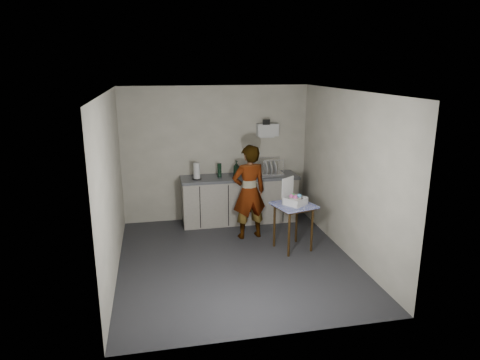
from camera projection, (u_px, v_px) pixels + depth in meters
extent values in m
plane|color=#2B2C30|center=(236.00, 260.00, 6.72)|extent=(4.00, 4.00, 0.00)
cube|color=#AFAB98|center=(216.00, 154.00, 8.26)|extent=(3.60, 0.02, 2.60)
cube|color=#AFAB98|center=(347.00, 174.00, 6.73)|extent=(0.02, 4.00, 2.60)
cube|color=#AFAB98|center=(112.00, 187.00, 6.03)|extent=(0.02, 4.00, 2.60)
cube|color=silver|center=(236.00, 92.00, 6.04)|extent=(3.60, 4.00, 0.01)
cube|color=black|center=(239.00, 219.00, 8.39)|extent=(2.20, 0.52, 0.08)
cube|color=#B4ADA0|center=(239.00, 200.00, 8.29)|extent=(2.20, 0.58, 0.86)
cube|color=#50525A|center=(239.00, 177.00, 8.17)|extent=(2.24, 0.62, 0.05)
cube|color=black|center=(200.00, 207.00, 7.86)|extent=(0.02, 0.01, 0.80)
cube|color=black|center=(228.00, 206.00, 7.97)|extent=(0.02, 0.01, 0.80)
cube|color=black|center=(257.00, 204.00, 8.07)|extent=(0.01, 0.01, 0.80)
cube|color=black|center=(283.00, 202.00, 8.17)|extent=(0.02, 0.01, 0.80)
cube|color=white|center=(268.00, 130.00, 8.27)|extent=(0.42, 0.16, 0.24)
cube|color=white|center=(267.00, 137.00, 8.36)|extent=(0.30, 0.06, 0.04)
cube|color=black|center=(266.00, 122.00, 8.14)|extent=(0.14, 0.02, 0.10)
cylinder|color=#311D0B|center=(289.00, 235.00, 6.76)|extent=(0.04, 0.04, 0.72)
cylinder|color=#311D0B|center=(312.00, 231.00, 6.95)|extent=(0.04, 0.04, 0.72)
cylinder|color=#311D0B|center=(274.00, 226.00, 7.14)|extent=(0.04, 0.04, 0.72)
cylinder|color=#311D0B|center=(296.00, 222.00, 7.33)|extent=(0.04, 0.04, 0.72)
cube|color=#311D0B|center=(294.00, 207.00, 6.95)|extent=(0.65, 0.65, 0.04)
cube|color=#1B28A3|center=(294.00, 205.00, 6.94)|extent=(0.74, 0.74, 0.03)
imported|color=#B2A593|center=(249.00, 192.00, 7.42)|extent=(0.66, 0.48, 1.67)
imported|color=black|center=(236.00, 169.00, 8.01)|extent=(0.16, 0.16, 0.32)
cylinder|color=red|center=(238.00, 174.00, 8.11)|extent=(0.06, 0.06, 0.11)
cylinder|color=black|center=(219.00, 170.00, 8.07)|extent=(0.08, 0.08, 0.26)
cylinder|color=black|center=(197.00, 179.00, 7.95)|extent=(0.17, 0.17, 0.02)
cylinder|color=white|center=(197.00, 171.00, 7.91)|extent=(0.12, 0.12, 0.29)
cube|color=white|center=(271.00, 173.00, 8.34)|extent=(0.44, 0.33, 0.02)
cylinder|color=white|center=(263.00, 168.00, 8.13)|extent=(0.01, 0.01, 0.29)
cylinder|color=white|center=(283.00, 167.00, 8.21)|extent=(0.01, 0.01, 0.29)
cylinder|color=white|center=(260.00, 164.00, 8.40)|extent=(0.01, 0.01, 0.29)
cylinder|color=white|center=(279.00, 163.00, 8.48)|extent=(0.01, 0.01, 0.29)
cylinder|color=white|center=(266.00, 167.00, 8.29)|extent=(0.05, 0.24, 0.24)
cylinder|color=white|center=(270.00, 167.00, 8.30)|extent=(0.05, 0.24, 0.24)
cylinder|color=white|center=(275.00, 166.00, 8.32)|extent=(0.05, 0.24, 0.24)
cube|color=white|center=(295.00, 204.00, 6.92)|extent=(0.43, 0.43, 0.01)
cube|color=white|center=(303.00, 202.00, 6.81)|extent=(0.25, 0.19, 0.11)
cube|color=white|center=(288.00, 199.00, 7.00)|extent=(0.25, 0.19, 0.11)
cube|color=white|center=(290.00, 203.00, 6.80)|extent=(0.19, 0.25, 0.11)
cube|color=white|center=(300.00, 199.00, 7.01)|extent=(0.19, 0.25, 0.11)
cube|color=white|center=(288.00, 186.00, 6.95)|extent=(0.25, 0.19, 0.30)
cylinder|color=white|center=(295.00, 201.00, 6.90)|extent=(0.20, 0.20, 0.11)
sphere|color=#F95CB9|center=(295.00, 197.00, 6.82)|extent=(0.07, 0.07, 0.07)
sphere|color=#5DB4FF|center=(299.00, 196.00, 6.89)|extent=(0.07, 0.07, 0.07)
sphere|color=#50C257|center=(293.00, 195.00, 6.91)|extent=(0.07, 0.07, 0.07)
sphere|color=#F95CB9|center=(291.00, 196.00, 6.88)|extent=(0.07, 0.07, 0.07)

